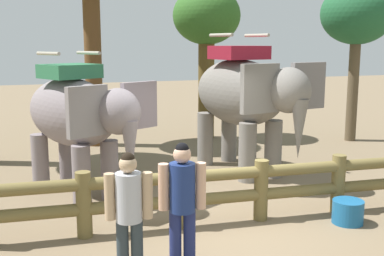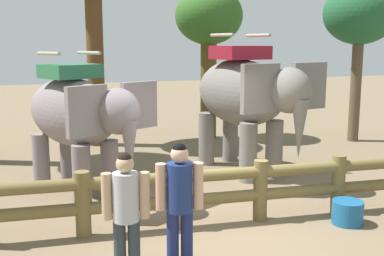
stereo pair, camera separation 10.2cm
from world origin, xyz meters
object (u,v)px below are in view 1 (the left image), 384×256
(elephant_near_left, at_px, (78,116))
(tree_back_center, at_px, (207,23))
(log_fence, at_px, (220,189))
(elephant_center, at_px, (244,96))
(feed_bucket, at_px, (348,212))
(tourist_woman_in_black, at_px, (182,198))
(tree_deep_back, at_px, (357,16))
(tourist_man_in_blue, at_px, (129,208))

(elephant_near_left, height_order, tree_back_center, tree_back_center)
(log_fence, distance_m, elephant_center, 3.53)
(feed_bucket, bearing_deg, tree_back_center, 86.96)
(elephant_center, bearing_deg, feed_bucket, -85.55)
(log_fence, distance_m, elephant_near_left, 3.24)
(tree_back_center, bearing_deg, elephant_near_left, -133.72)
(tourist_woman_in_black, height_order, tree_back_center, tree_back_center)
(tourist_woman_in_black, relative_size, feed_bucket, 3.38)
(log_fence, bearing_deg, elephant_near_left, 130.94)
(elephant_center, relative_size, tourist_woman_in_black, 2.18)
(elephant_center, height_order, tourist_woman_in_black, elephant_center)
(log_fence, xyz_separation_m, tree_deep_back, (6.54, 5.12, 3.17))
(elephant_near_left, relative_size, tree_back_center, 0.71)
(log_fence, height_order, tree_back_center, tree_back_center)
(elephant_center, height_order, feed_bucket, elephant_center)
(elephant_near_left, bearing_deg, tourist_woman_in_black, -76.51)
(tree_deep_back, relative_size, feed_bucket, 9.23)
(elephant_center, distance_m, tourist_woman_in_black, 5.19)
(elephant_near_left, height_order, feed_bucket, elephant_near_left)
(log_fence, relative_size, tree_back_center, 1.61)
(log_fence, relative_size, tourist_man_in_blue, 4.50)
(tree_deep_back, distance_m, feed_bucket, 8.18)
(elephant_center, xyz_separation_m, tree_deep_back, (4.77, 2.31, 1.97))
(elephant_near_left, distance_m, feed_bucket, 5.26)
(tourist_man_in_blue, bearing_deg, elephant_center, 49.82)
(log_fence, height_order, elephant_near_left, elephant_near_left)
(elephant_center, distance_m, tree_deep_back, 5.65)
(tree_back_center, distance_m, tree_deep_back, 4.51)
(elephant_center, relative_size, tree_deep_back, 0.80)
(tourist_woman_in_black, bearing_deg, tree_deep_back, 40.48)
(tourist_man_in_blue, bearing_deg, feed_bucket, 11.07)
(elephant_center, xyz_separation_m, tree_back_center, (0.68, 4.20, 1.81))
(elephant_center, xyz_separation_m, feed_bucket, (0.27, -3.51, -1.60))
(log_fence, xyz_separation_m, elephant_center, (1.77, 2.81, 1.20))
(tourist_man_in_blue, bearing_deg, tree_back_center, 63.15)
(elephant_center, xyz_separation_m, tourist_man_in_blue, (-3.60, -4.27, -0.83))
(tourist_woman_in_black, relative_size, tree_deep_back, 0.37)
(log_fence, bearing_deg, tourist_woman_in_black, -128.39)
(tree_deep_back, bearing_deg, tree_back_center, 155.15)
(elephant_near_left, xyz_separation_m, feed_bucket, (4.07, -3.03, -1.39))
(tourist_woman_in_black, height_order, feed_bucket, tourist_woman_in_black)
(log_fence, distance_m, feed_bucket, 2.20)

